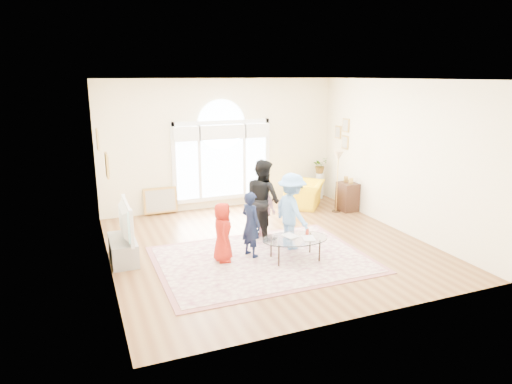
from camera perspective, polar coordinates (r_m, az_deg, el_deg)
name	(u,v)px	position (r m, az deg, el deg)	size (l,w,h in m)	color
ground	(269,246)	(9.09, 1.63, -6.72)	(6.00, 6.00, 0.00)	brown
room_shell	(224,147)	(11.26, -4.04, 5.67)	(6.00, 6.00, 6.00)	beige
area_rug	(263,259)	(8.41, 0.83, -8.42)	(3.60, 2.60, 0.02)	beige
rug_border	(263,260)	(8.41, 0.83, -8.45)	(3.80, 2.80, 0.01)	#945855
tv_console	(123,250)	(8.65, -16.28, -6.94)	(0.45, 1.00, 0.42)	#92969A
television	(121,221)	(8.47, -16.49, -3.47)	(0.18, 1.18, 0.68)	black
coffee_table	(295,239)	(8.30, 4.93, -5.89)	(1.29, 0.90, 0.54)	silver
armchair	(305,194)	(11.68, 6.09, -0.28)	(1.00, 0.88, 0.65)	yellow
side_cabinet	(347,197)	(11.53, 11.36, -0.56)	(0.40, 0.50, 0.70)	black
floor_lamp	(338,161)	(11.14, 10.24, 3.89)	(0.29, 0.29, 1.51)	black
plant_pedestal	(319,186)	(12.53, 7.92, 0.79)	(0.20, 0.20, 0.70)	white
potted_plant	(320,165)	(12.41, 8.01, 3.32)	(0.39, 0.34, 0.43)	#33722D
leaning_picture	(161,214)	(11.30, -11.77, -2.73)	(0.80, 0.05, 0.62)	tan
child_red	(223,232)	(8.17, -4.19, -5.03)	(0.53, 0.34, 1.08)	#A41D0F
child_navy	(251,224)	(8.35, -0.66, -4.04)	(0.45, 0.29, 1.22)	#111935
child_black	(263,199)	(9.22, 0.86, -0.91)	(0.80, 0.62, 1.64)	black
child_pink	(265,209)	(9.29, 1.07, -2.15)	(0.71, 0.30, 1.21)	#EAA9B4
child_blue	(292,211)	(8.72, 4.48, -2.41)	(0.95, 0.55, 1.48)	#679DDE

